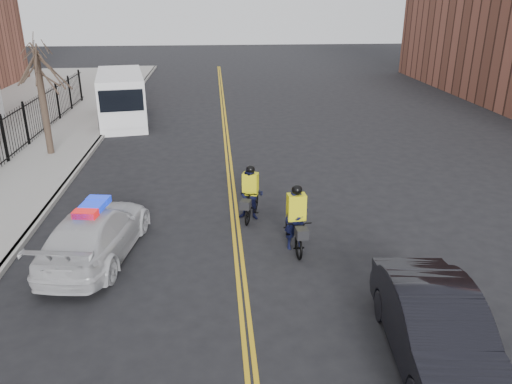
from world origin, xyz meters
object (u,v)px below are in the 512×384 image
at_px(cargo_van, 122,99).
at_px(dark_sedan, 437,331).
at_px(cyclist_near, 296,227).
at_px(cyclist_far, 250,198).
at_px(police_cruiser, 96,233).

bearing_deg(cargo_van, dark_sedan, -75.66).
bearing_deg(dark_sedan, cyclist_near, 116.67).
distance_m(dark_sedan, cyclist_far, 7.43).
height_order(dark_sedan, cargo_van, cargo_van).
bearing_deg(police_cruiser, cyclist_near, -171.00).
relative_size(dark_sedan, cyclist_near, 2.31).
bearing_deg(cyclist_far, police_cruiser, -136.40).
bearing_deg(dark_sedan, cyclist_far, 118.72).
relative_size(cargo_van, cyclist_far, 3.67).
bearing_deg(police_cruiser, dark_sedan, 155.28).
xyz_separation_m(dark_sedan, cyclist_near, (-1.87, 4.78, -0.09)).
relative_size(police_cruiser, cyclist_near, 2.52).
relative_size(dark_sedan, cargo_van, 0.68).
bearing_deg(cyclist_far, dark_sedan, -48.93).
height_order(cargo_van, cyclist_far, cargo_van).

